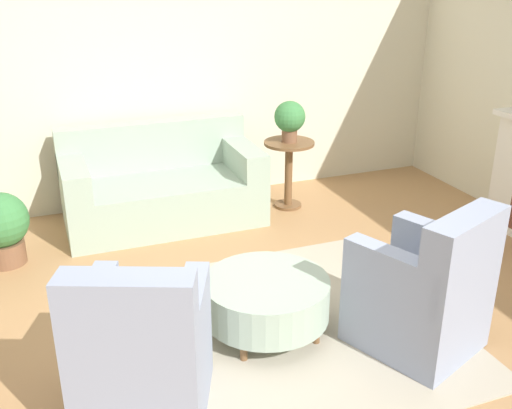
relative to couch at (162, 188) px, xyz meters
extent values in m
plane|color=#AD7F51|center=(0.21, -2.21, -0.34)|extent=(16.00, 16.00, 0.00)
cube|color=beige|center=(0.21, 0.61, 1.06)|extent=(9.51, 0.12, 2.80)
cube|color=#B2A893|center=(0.21, -2.21, -0.34)|extent=(2.63, 2.26, 0.01)
cube|color=#9EB29E|center=(0.00, -0.06, -0.11)|extent=(1.89, 0.94, 0.45)
cube|color=#9EB29E|center=(0.00, 0.31, 0.36)|extent=(1.89, 0.20, 0.49)
cube|color=#9EB29E|center=(-0.83, -0.08, 0.25)|extent=(0.24, 0.90, 0.27)
cube|color=#9EB29E|center=(0.83, -0.08, 0.25)|extent=(0.24, 0.90, 0.27)
cube|color=brown|center=(0.00, -0.50, -0.31)|extent=(1.70, 0.05, 0.06)
cube|color=#8E99B2|center=(-0.70, -2.67, -0.11)|extent=(0.92, 0.95, 0.45)
cube|color=#8E99B2|center=(-0.80, -2.92, 0.41)|extent=(0.71, 0.44, 0.57)
cube|color=#8E99B2|center=(-0.44, -2.75, 0.28)|extent=(0.40, 0.71, 0.32)
cube|color=#8E99B2|center=(-0.94, -2.55, 0.28)|extent=(0.40, 0.71, 0.32)
cube|color=brown|center=(-0.57, -2.35, -0.30)|extent=(0.59, 0.28, 0.06)
cube|color=#8E99B2|center=(1.12, -2.67, -0.11)|extent=(0.92, 0.95, 0.45)
cube|color=#8E99B2|center=(1.23, -2.92, 0.41)|extent=(0.71, 0.44, 0.57)
cube|color=#8E99B2|center=(1.37, -2.55, 0.28)|extent=(0.40, 0.71, 0.32)
cube|color=#8E99B2|center=(0.86, -2.75, 0.28)|extent=(0.40, 0.71, 0.32)
cube|color=brown|center=(0.99, -2.35, -0.30)|extent=(0.59, 0.28, 0.06)
cylinder|color=#9EB29E|center=(0.24, -2.18, -0.07)|extent=(0.88, 0.88, 0.28)
cylinder|color=brown|center=(-0.02, -2.44, -0.27)|extent=(0.05, 0.05, 0.12)
cylinder|color=brown|center=(0.50, -2.44, -0.27)|extent=(0.05, 0.05, 0.12)
cylinder|color=brown|center=(-0.02, -1.92, -0.27)|extent=(0.05, 0.05, 0.12)
cylinder|color=brown|center=(0.50, -1.92, -0.27)|extent=(0.05, 0.05, 0.12)
cylinder|color=brown|center=(1.32, -0.12, 0.36)|extent=(0.52, 0.52, 0.03)
cylinder|color=brown|center=(1.32, -0.12, 0.00)|extent=(0.08, 0.08, 0.68)
cylinder|color=brown|center=(1.32, -0.12, -0.33)|extent=(0.28, 0.28, 0.03)
cylinder|color=brown|center=(1.32, -0.12, 0.44)|extent=(0.16, 0.16, 0.13)
sphere|color=#3D7F42|center=(1.32, -0.12, 0.63)|extent=(0.32, 0.32, 0.32)
cylinder|color=brown|center=(-1.48, -0.42, -0.24)|extent=(0.33, 0.33, 0.20)
sphere|color=#3D7F42|center=(-1.48, -0.42, 0.06)|extent=(0.48, 0.48, 0.48)
camera|label=1|loc=(-1.11, -5.50, 2.10)|focal=42.00mm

